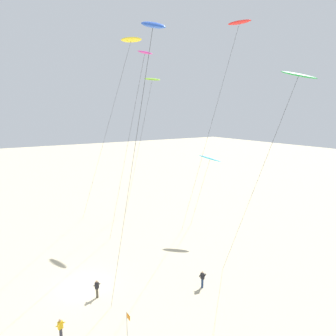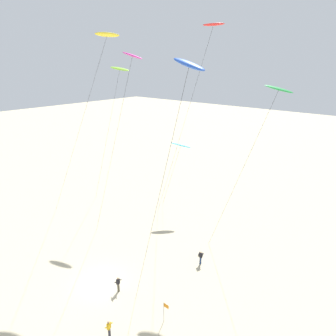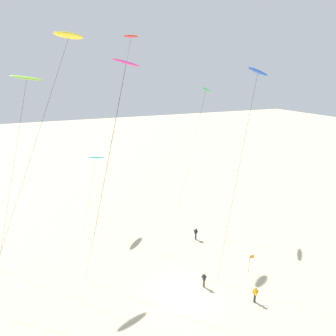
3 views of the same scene
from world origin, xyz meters
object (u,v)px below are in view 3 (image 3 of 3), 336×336
Objects in this scene: kite_flyer_furthest at (255,294)px; marker_flag at (251,260)px; kite_yellow at (68,38)px; kite_green at (205,91)px; kite_lime at (26,80)px; kite_flyer_middle at (196,233)px; kite_flyer_nearest at (204,280)px; kite_cyan at (97,158)px; kite_blue at (257,74)px; kite_magenta at (125,66)px; kite_red at (131,39)px.

marker_flag is (2.58, 4.06, 0.60)m from kite_flyer_furthest.
marker_flag is (16.30, -8.65, -22.89)m from kite_yellow.
kite_green reaches higher than kite_flyer_furthest.
kite_flyer_middle is (18.17, -5.19, -19.67)m from kite_lime.
kite_flyer_nearest is 5.16m from kite_flyer_furthest.
kite_lime is 27.28m from kite_flyer_middle.
kite_yellow reaches higher than kite_green.
kite_green is at bearing 82.00° from marker_flag.
kite_yellow is 11.91× the size of marker_flag.
kite_flyer_nearest is (6.78, -18.49, -9.10)m from kite_cyan.
kite_blue is 21.37m from kite_flyer_furthest.
kite_flyer_furthest is at bearing -53.77° from kite_magenta.
kite_red is at bearing 121.62° from kite_flyer_middle.
kite_cyan is (3.54, 9.66, -14.39)m from kite_yellow.
kite_flyer_furthest is at bearing -45.19° from kite_lime.
kite_blue is (16.76, -6.68, -3.22)m from kite_yellow.
kite_magenta is at bearing 123.56° from kite_flyer_nearest.
kite_green reaches higher than kite_flyer_nearest.
kite_lime is (-4.03, 5.15, -3.82)m from kite_yellow.
kite_cyan is 6.34× the size of kite_flyer_furthest.
kite_green is 11.98m from kite_red.
kite_red is (-8.03, 15.44, 4.20)m from kite_blue.
kite_flyer_middle is at bearing 111.52° from kite_blue.
marker_flag is at bearing -75.94° from kite_flyer_middle.
kite_lime reaches higher than marker_flag.
kite_cyan is 16.25m from kite_red.
kite_flyer_middle is (-4.21, -5.96, -17.93)m from kite_green.
kite_flyer_middle is 0.80× the size of marker_flag.
kite_yellow is 1.18× the size of kite_lime.
kite_flyer_middle is at bearing 88.08° from kite_flyer_furthest.
kite_flyer_middle is (-2.62, 6.64, -20.27)m from kite_blue.
kite_red is 15.55× the size of kite_flyer_nearest.
kite_lime is at bearing 128.05° from kite_yellow.
kite_blue is at bearing -62.51° from kite_red.
kite_blue is 21.49m from kite_flyer_middle.
kite_blue reaches higher than kite_flyer_nearest.
kite_cyan is (-1.57, 10.63, -11.89)m from kite_magenta.
kite_yellow is at bearing -162.11° from kite_green.
kite_yellow reaches higher than kite_flyer_nearest.
kite_green is 11.74× the size of kite_flyer_middle.
kite_blue is at bearing 76.85° from marker_flag.
kite_red is 30.51m from marker_flag.
kite_red is 26.56m from kite_flyer_middle.
kite_red reaches higher than kite_blue.
kite_lime is (-7.57, -4.51, 10.57)m from kite_cyan.
kite_green is 0.76× the size of kite_red.
kite_cyan is 23.89m from marker_flag.
kite_flyer_furthest is at bearing -122.46° from marker_flag.
kite_lime is 12.69× the size of kite_flyer_furthest.
kite_red is at bearing 69.62° from kite_magenta.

